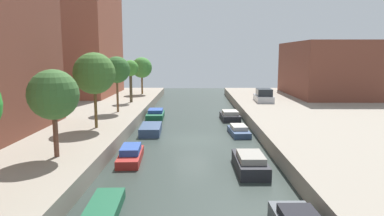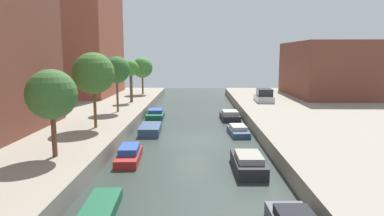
{
  "view_description": "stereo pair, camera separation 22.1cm",
  "coord_description": "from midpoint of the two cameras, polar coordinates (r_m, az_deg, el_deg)",
  "views": [
    {
      "loc": [
        0.2,
        -26.16,
        6.38
      ],
      "look_at": [
        -0.16,
        9.86,
        0.95
      ],
      "focal_mm": 33.0,
      "sensor_mm": 36.0,
      "label": 1
    },
    {
      "loc": [
        0.42,
        -26.16,
        6.38
      ],
      "look_at": [
        -0.16,
        9.86,
        0.95
      ],
      "focal_mm": 33.0,
      "sensor_mm": 36.0,
      "label": 2
    }
  ],
  "objects": [
    {
      "name": "street_tree_5",
      "position": [
        49.33,
        -8.26,
        6.47
      ],
      "size": [
        2.83,
        2.83,
        5.08
      ],
      "color": "brown",
      "rests_on": "quay_left"
    },
    {
      "name": "moored_boat_right_2",
      "position": [
        20.09,
        9.03,
        -8.75
      ],
      "size": [
        1.63,
        4.03,
        1.03
      ],
      "color": "#232328",
      "rests_on": "ground_plane"
    },
    {
      "name": "low_block_right",
      "position": [
        50.67,
        21.13,
        5.92
      ],
      "size": [
        10.0,
        15.07,
        7.09
      ],
      "primitive_type": "cube",
      "color": "brown",
      "rests_on": "quay_right"
    },
    {
      "name": "street_tree_2",
      "position": [
        26.91,
        -15.75,
        5.39
      ],
      "size": [
        3.06,
        3.06,
        5.59
      ],
      "color": "brown",
      "rests_on": "quay_left"
    },
    {
      "name": "moored_boat_left_4",
      "position": [
        36.29,
        -6.09,
        -1.02
      ],
      "size": [
        1.81,
        3.77,
        0.88
      ],
      "color": "#195638",
      "rests_on": "ground_plane"
    },
    {
      "name": "ground_plane",
      "position": [
        26.93,
        -0.1,
        -5.14
      ],
      "size": [
        84.0,
        84.0,
        0.0
      ],
      "primitive_type": "plane",
      "color": "#2D3833"
    },
    {
      "name": "moored_boat_left_3",
      "position": [
        29.17,
        -6.89,
        -3.45
      ],
      "size": [
        1.76,
        3.67,
        0.69
      ],
      "color": "#33476B",
      "rests_on": "ground_plane"
    },
    {
      "name": "moored_boat_right_4",
      "position": [
        35.2,
        5.97,
        -1.27
      ],
      "size": [
        1.85,
        3.56,
        0.95
      ],
      "color": "#232328",
      "rests_on": "ground_plane"
    },
    {
      "name": "moored_boat_left_1",
      "position": [
        15.24,
        -14.52,
        -15.52
      ],
      "size": [
        1.42,
        3.49,
        0.47
      ],
      "color": "#195638",
      "rests_on": "ground_plane"
    },
    {
      "name": "parked_car",
      "position": [
        41.92,
        11.35,
        1.88
      ],
      "size": [
        2.03,
        4.25,
        1.52
      ],
      "color": "#B7B7BC",
      "rests_on": "quay_right"
    },
    {
      "name": "street_tree_3",
      "position": [
        34.08,
        -12.26,
        6.03
      ],
      "size": [
        2.5,
        2.5,
        5.26
      ],
      "color": "brown",
      "rests_on": "quay_left"
    },
    {
      "name": "moored_boat_right_3",
      "position": [
        28.8,
        7.36,
        -3.66
      ],
      "size": [
        1.59,
        3.52,
        0.76
      ],
      "color": "#33476B",
      "rests_on": "ground_plane"
    },
    {
      "name": "street_tree_1",
      "position": [
        19.8,
        -21.8,
        1.98
      ],
      "size": [
        2.65,
        2.65,
        4.67
      ],
      "color": "brown",
      "rests_on": "quay_left"
    },
    {
      "name": "street_tree_4",
      "position": [
        40.98,
        -10.07,
        6.2
      ],
      "size": [
        1.83,
        1.83,
        4.82
      ],
      "color": "#4C412D",
      "rests_on": "quay_left"
    },
    {
      "name": "moored_boat_left_2",
      "position": [
        21.94,
        -10.19,
        -7.47
      ],
      "size": [
        1.51,
        3.79,
        0.91
      ],
      "color": "maroon",
      "rests_on": "ground_plane"
    }
  ]
}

